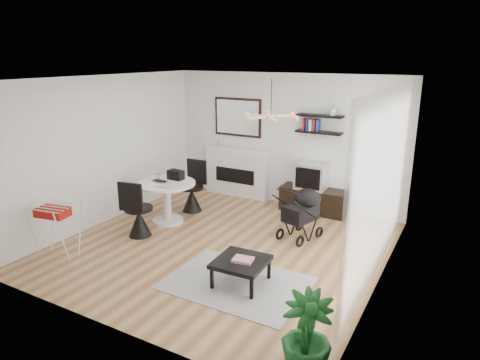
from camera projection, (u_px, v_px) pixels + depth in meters
The scene contains 25 objects.
floor at pixel (222, 246), 7.07m from camera, with size 5.00×5.00×0.00m, color brown.
ceiling at pixel (220, 79), 6.30m from camera, with size 5.00×5.00×0.00m, color white.
wall_back at pixel (285, 140), 8.78m from camera, with size 5.00×5.00×0.00m, color white.
wall_left at pixel (105, 150), 7.85m from camera, with size 5.00×5.00×0.00m, color white.
wall_right at pixel (386, 191), 5.52m from camera, with size 5.00×5.00×0.00m, color white.
sheer_curtain at pixel (381, 186), 5.73m from camera, with size 0.04×3.60×2.60m, color white.
fireplace at pixel (237, 166), 9.42m from camera, with size 1.50×0.17×2.16m.
shelf_lower at pixel (319, 132), 8.25m from camera, with size 0.90×0.25×0.04m, color black.
shelf_upper at pixel (320, 116), 8.16m from camera, with size 0.90×0.25×0.04m, color black.
pendant_lamp at pixel (271, 117), 6.38m from camera, with size 0.90×0.90×0.10m, color #E2A076, non-canonical shape.
tv_console at pixel (313, 200), 8.53m from camera, with size 1.32×0.46×0.49m, color black.
crt_tv at pixel (312, 176), 8.42m from camera, with size 0.59×0.51×0.51m.
dining_table at pixel (167, 196), 7.92m from camera, with size 1.07×1.07×0.78m.
laptop at pixel (158, 182), 7.85m from camera, with size 0.31×0.20×0.02m, color black.
black_bag at pixel (176, 175), 8.03m from camera, with size 0.29×0.18×0.18m, color black.
newspaper at pixel (169, 186), 7.63m from camera, with size 0.38×0.31×0.01m, color silver.
drinking_glass at pixel (158, 176), 8.09m from camera, with size 0.06×0.06×0.09m, color white.
chair_far at pixel (192, 195), 8.60m from camera, with size 0.48×0.49×1.02m.
chair_near at pixel (139, 218), 7.37m from camera, with size 0.50×0.52×1.02m.
drying_rack at pixel (57, 230), 6.59m from camera, with size 0.65×0.62×0.84m.
stroller at pixel (302, 215), 7.30m from camera, with size 0.66×0.85×0.95m.
rug at pixel (237, 283), 5.91m from camera, with size 1.90×1.37×0.01m, color gray.
coffee_table at pixel (241, 263), 5.81m from camera, with size 0.72×0.72×0.35m.
magazines at pixel (243, 260), 5.76m from camera, with size 0.27×0.21×0.04m, color #BF2F3D.
potted_plant at pixel (306, 336), 4.12m from camera, with size 0.49×0.49×0.88m, color #185721.
Camera 1 is at (3.41, -5.51, 3.04)m, focal length 32.00 mm.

